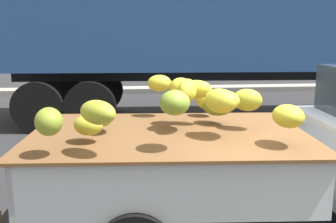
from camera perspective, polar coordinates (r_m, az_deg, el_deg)
name	(u,v)px	position (r m, az deg, el deg)	size (l,w,h in m)	color
curb_strip	(171,89)	(14.12, 0.38, 3.25)	(80.00, 0.80, 0.16)	gray
semi_trailer	(246,12)	(9.68, 11.24, 13.96)	(12.12, 3.20, 3.95)	navy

